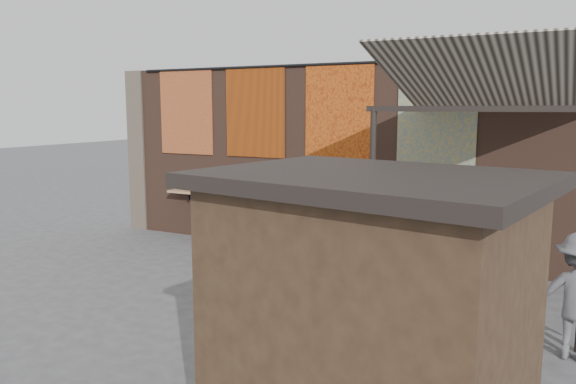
% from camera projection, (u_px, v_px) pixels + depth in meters
% --- Properties ---
extents(ground, '(70.00, 70.00, 0.00)m').
position_uv_depth(ground, '(267.00, 284.00, 9.93)').
color(ground, '#474749').
rests_on(ground, ground).
extents(brick_wall, '(10.00, 0.40, 4.00)m').
position_uv_depth(brick_wall, '(329.00, 159.00, 12.00)').
color(brick_wall, brown).
rests_on(brick_wall, ground).
extents(pier_left, '(0.50, 0.50, 4.00)m').
position_uv_depth(pier_left, '(142.00, 151.00, 14.37)').
color(pier_left, '#4C4238').
rests_on(pier_left, ground).
extents(eating_counter, '(8.00, 0.32, 0.05)m').
position_uv_depth(eating_counter, '(322.00, 203.00, 11.81)').
color(eating_counter, '#9E7A51').
rests_on(eating_counter, brick_wall).
extents(shelf_box, '(0.66, 0.31, 0.27)m').
position_uv_depth(shelf_box, '(267.00, 192.00, 12.35)').
color(shelf_box, white).
rests_on(shelf_box, eating_counter).
extents(tapestry_redgold, '(1.50, 0.02, 2.00)m').
position_uv_depth(tapestry_redgold, '(186.00, 112.00, 13.30)').
color(tapestry_redgold, maroon).
rests_on(tapestry_redgold, brick_wall).
extents(tapestry_sun, '(1.50, 0.02, 2.00)m').
position_uv_depth(tapestry_sun, '(255.00, 112.00, 12.44)').
color(tapestry_sun, '#D8510C').
rests_on(tapestry_sun, brick_wall).
extents(tapestry_orange, '(1.50, 0.02, 2.00)m').
position_uv_depth(tapestry_orange, '(339.00, 112.00, 11.53)').
color(tapestry_orange, '#BB5417').
rests_on(tapestry_orange, brick_wall).
extents(tapestry_multi, '(1.50, 0.02, 2.00)m').
position_uv_depth(tapestry_multi, '(437.00, 113.00, 10.62)').
color(tapestry_multi, '#285995').
rests_on(tapestry_multi, brick_wall).
extents(hang_rail, '(9.50, 0.06, 0.06)m').
position_uv_depth(hang_rail, '(326.00, 64.00, 11.51)').
color(hang_rail, black).
rests_on(hang_rail, brick_wall).
extents(scooter_stool_0, '(0.35, 0.78, 0.74)m').
position_uv_depth(scooter_stool_0, '(215.00, 229.00, 12.73)').
color(scooter_stool_0, maroon).
rests_on(scooter_stool_0, ground).
extents(scooter_stool_1, '(0.37, 0.83, 0.79)m').
position_uv_depth(scooter_stool_1, '(240.00, 231.00, 12.41)').
color(scooter_stool_1, black).
rests_on(scooter_stool_1, ground).
extents(scooter_stool_2, '(0.39, 0.86, 0.82)m').
position_uv_depth(scooter_stool_2, '(267.00, 233.00, 12.17)').
color(scooter_stool_2, navy).
rests_on(scooter_stool_2, ground).
extents(scooter_stool_3, '(0.37, 0.82, 0.78)m').
position_uv_depth(scooter_stool_3, '(290.00, 236.00, 11.91)').
color(scooter_stool_3, '#0C0B73').
rests_on(scooter_stool_3, ground).
extents(scooter_stool_4, '(0.32, 0.71, 0.67)m').
position_uv_depth(scooter_stool_4, '(319.00, 242.00, 11.65)').
color(scooter_stool_4, '#1B1650').
rests_on(scooter_stool_4, ground).
extents(scooter_stool_5, '(0.40, 0.89, 0.84)m').
position_uv_depth(scooter_stool_5, '(345.00, 242.00, 11.27)').
color(scooter_stool_5, '#0D5E21').
rests_on(scooter_stool_5, ground).
extents(scooter_stool_6, '(0.35, 0.77, 0.74)m').
position_uv_depth(scooter_stool_6, '(375.00, 247.00, 11.09)').
color(scooter_stool_6, black).
rests_on(scooter_stool_6, ground).
extents(scooter_stool_7, '(0.38, 0.84, 0.80)m').
position_uv_depth(scooter_stool_7, '(409.00, 250.00, 10.70)').
color(scooter_stool_7, '#175C3A').
rests_on(scooter_stool_7, ground).
extents(scooter_stool_8, '(0.38, 0.85, 0.81)m').
position_uv_depth(scooter_stool_8, '(439.00, 253.00, 10.47)').
color(scooter_stool_8, '#9B220B').
rests_on(scooter_stool_8, ground).
extents(diner_left, '(0.62, 0.41, 1.67)m').
position_uv_depth(diner_left, '(216.00, 210.00, 12.50)').
color(diner_left, '#8C92CC').
rests_on(diner_left, ground).
extents(diner_right, '(0.90, 0.86, 1.47)m').
position_uv_depth(diner_right, '(219.00, 213.00, 12.66)').
color(diner_right, '#34282E').
rests_on(diner_right, ground).
extents(shopper_navy, '(1.17, 0.79, 1.85)m').
position_uv_depth(shopper_navy, '(421.00, 257.00, 8.22)').
color(shopper_navy, black).
rests_on(shopper_navy, ground).
extents(shopper_tan, '(0.87, 0.83, 1.49)m').
position_uv_depth(shopper_tan, '(407.00, 258.00, 8.84)').
color(shopper_tan, '#8C7E59').
rests_on(shopper_tan, ground).
extents(market_stall, '(2.54, 2.07, 2.47)m').
position_uv_depth(market_stall, '(369.00, 338.00, 4.57)').
color(market_stall, black).
rests_on(market_stall, ground).
extents(stall_roof, '(2.85, 2.37, 0.12)m').
position_uv_depth(stall_roof, '(372.00, 180.00, 4.38)').
color(stall_roof, black).
rests_on(stall_roof, market_stall).
extents(stall_sign, '(1.19, 0.24, 0.50)m').
position_uv_depth(stall_sign, '(417.00, 249.00, 5.19)').
color(stall_sign, gold).
rests_on(stall_sign, market_stall).
extents(stall_shelf, '(1.89, 0.42, 0.06)m').
position_uv_depth(stall_shelf, '(414.00, 341.00, 5.32)').
color(stall_shelf, '#473321').
rests_on(stall_shelf, market_stall).
extents(awning_canvas, '(3.20, 3.28, 0.97)m').
position_uv_depth(awning_canvas, '(494.00, 78.00, 8.60)').
color(awning_canvas, beige).
rests_on(awning_canvas, brick_wall).
extents(awning_ledger, '(3.30, 0.08, 0.12)m').
position_uv_depth(awning_ledger, '(507.00, 59.00, 9.94)').
color(awning_ledger, '#33261C').
rests_on(awning_ledger, brick_wall).
extents(awning_header, '(3.00, 0.08, 0.08)m').
position_uv_depth(awning_header, '(476.00, 109.00, 7.35)').
color(awning_header, black).
rests_on(awning_header, awning_post_left).
extents(awning_post_left, '(0.09, 0.09, 3.10)m').
position_uv_depth(awning_post_left, '(371.00, 214.00, 8.22)').
color(awning_post_left, black).
rests_on(awning_post_left, ground).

